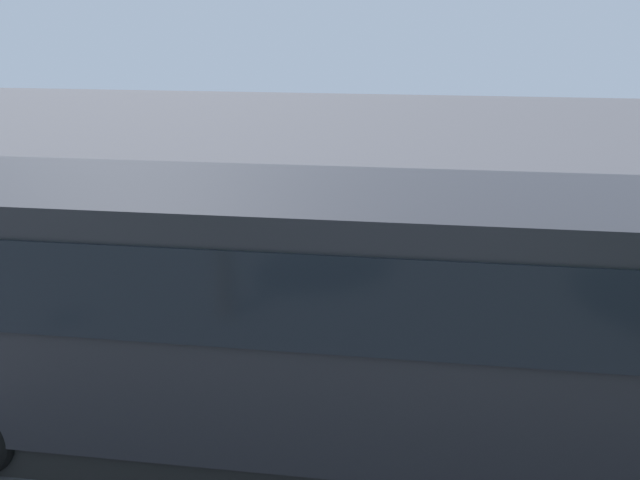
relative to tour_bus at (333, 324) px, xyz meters
The scene contains 16 objects.
ground_plane 5.11m from the tour_bus, 74.43° to the right, with size 80.00×80.00×0.00m, color #424247.
tour_bus is the anchor object (origin of this frame).
spectator_far_left 3.70m from the tour_bus, 133.23° to the right, with size 0.58×0.35×1.78m.
spectator_left 3.06m from the tour_bus, 116.70° to the right, with size 0.57×0.31×1.77m.
spectator_centre 2.52m from the tour_bus, 102.20° to the right, with size 0.57×0.33×1.74m.
spectator_right 2.74m from the tour_bus, 80.47° to the right, with size 0.58×0.37×1.75m.
spectator_far_right 3.11m from the tour_bus, 58.63° to the right, with size 0.57×0.31×1.78m.
parked_motorcycle_silver 3.14m from the tour_bus, 135.53° to the right, with size 2.05×0.58×0.99m.
parked_motorcycle_dark 2.27m from the tour_bus, 87.33° to the right, with size 2.05×0.60×0.99m.
stunt_motorcycle 8.64m from the tour_bus, 63.40° to the right, with size 2.05×0.67×1.62m.
traffic_cone 7.03m from the tour_bus, 81.19° to the right, with size 0.34×0.34×0.63m.
bay_line_a 6.51m from the tour_bus, 122.98° to the right, with size 0.28×4.69×0.01m.
bay_line_b 5.59m from the tour_bus, 98.00° to the right, with size 0.24×3.69×0.01m.
bay_line_c 5.87m from the tour_bus, 69.80° to the right, with size 0.28×4.66×0.01m.
bay_line_d 7.22m from the tour_bus, 48.76° to the right, with size 0.26×4.36×0.01m.
bay_line_e 9.18m from the tour_bus, 35.83° to the right, with size 0.25×4.03×0.01m.
Camera 1 is at (-2.43, 11.86, 4.96)m, focal length 38.48 mm.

